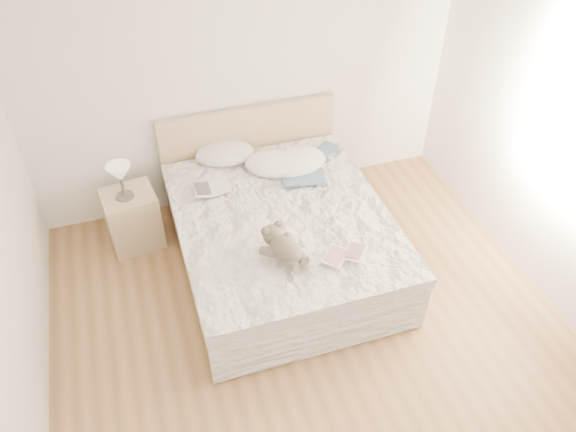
# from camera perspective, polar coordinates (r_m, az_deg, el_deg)

# --- Properties ---
(floor) EXTENTS (4.00, 4.50, 0.00)m
(floor) POSITION_cam_1_polar(r_m,az_deg,el_deg) (4.39, 3.98, -14.90)
(floor) COLOR brown
(floor) RESTS_ON ground
(ceiling) EXTENTS (4.00, 4.50, 0.00)m
(ceiling) POSITION_cam_1_polar(r_m,az_deg,el_deg) (2.64, 6.84, 20.04)
(ceiling) COLOR white
(ceiling) RESTS_ON ground
(wall_back) EXTENTS (4.00, 0.02, 2.70)m
(wall_back) POSITION_cam_1_polar(r_m,az_deg,el_deg) (5.14, -4.57, 14.58)
(wall_back) COLOR white
(wall_back) RESTS_ON ground
(bed) EXTENTS (1.72, 2.14, 1.00)m
(bed) POSITION_cam_1_polar(r_m,az_deg,el_deg) (4.89, -0.83, -1.80)
(bed) COLOR tan
(bed) RESTS_ON floor
(nightstand) EXTENTS (0.50, 0.46, 0.56)m
(nightstand) POSITION_cam_1_polar(r_m,az_deg,el_deg) (5.27, -15.48, -0.27)
(nightstand) COLOR tan
(nightstand) RESTS_ON floor
(table_lamp) EXTENTS (0.28, 0.28, 0.33)m
(table_lamp) POSITION_cam_1_polar(r_m,az_deg,el_deg) (4.93, -16.70, 4.03)
(table_lamp) COLOR #45403C
(table_lamp) RESTS_ON nightstand
(pillow_left) EXTENTS (0.59, 0.45, 0.17)m
(pillow_left) POSITION_cam_1_polar(r_m,az_deg,el_deg) (5.29, -6.43, 6.33)
(pillow_left) COLOR silver
(pillow_left) RESTS_ON bed
(pillow_middle) EXTENTS (0.65, 0.56, 0.17)m
(pillow_middle) POSITION_cam_1_polar(r_m,az_deg,el_deg) (5.13, -1.35, 5.32)
(pillow_middle) COLOR white
(pillow_middle) RESTS_ON bed
(pillow_right) EXTENTS (0.65, 0.51, 0.17)m
(pillow_right) POSITION_cam_1_polar(r_m,az_deg,el_deg) (5.14, 0.84, 5.48)
(pillow_right) COLOR white
(pillow_right) RESTS_ON bed
(blouse) EXTENTS (0.69, 0.72, 0.02)m
(blouse) POSITION_cam_1_polar(r_m,az_deg,el_deg) (5.10, 1.31, 5.01)
(blouse) COLOR #334F69
(blouse) RESTS_ON bed
(photo_book) EXTENTS (0.34, 0.24, 0.02)m
(photo_book) POSITION_cam_1_polar(r_m,az_deg,el_deg) (4.90, -7.73, 2.81)
(photo_book) COLOR white
(photo_book) RESTS_ON bed
(childrens_book) EXTENTS (0.39, 0.38, 0.02)m
(childrens_book) POSITION_cam_1_polar(r_m,az_deg,el_deg) (4.27, 5.82, -3.91)
(childrens_book) COLOR #FFF5CD
(childrens_book) RESTS_ON bed
(teddy_bear) EXTENTS (0.39, 0.45, 0.20)m
(teddy_bear) POSITION_cam_1_polar(r_m,az_deg,el_deg) (4.20, -0.22, -4.16)
(teddy_bear) COLOR brown
(teddy_bear) RESTS_ON bed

